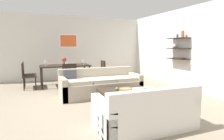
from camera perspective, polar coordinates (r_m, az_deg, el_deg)
The scene contains 18 objects.
ground_plane at distance 5.50m, azimuth -2.81°, elevation -8.20°, with size 18.00×18.00×0.00m, color gray.
back_wall_unit at distance 8.78m, azimuth -8.63°, elevation 6.44°, with size 8.40×0.09×2.70m.
right_wall_shelf_unit at distance 7.35m, azimuth 18.51°, elevation 5.99°, with size 0.34×8.20×2.70m.
sofa_beige at distance 5.76m, azimuth -3.43°, elevation -4.52°, with size 2.32×0.90×0.78m.
loveseat_white at distance 3.56m, azimuth 9.66°, elevation -12.05°, with size 1.70×0.90×0.78m.
coffee_table at distance 4.77m, azimuth 4.34°, elevation -8.26°, with size 1.20×1.05×0.38m.
decorative_bowl at distance 4.62m, azimuth 4.06°, elevation -5.77°, with size 0.31×0.31×0.08m.
apple_on_coffee_table at distance 4.74m, azimuth 1.41°, elevation -5.51°, with size 0.07×0.07×0.07m, color #669E2D.
dining_table at distance 7.32m, azimuth -13.53°, elevation 0.87°, with size 1.75×0.90×0.75m.
dining_chair_left_far at distance 7.47m, azimuth -23.51°, elevation -0.74°, with size 0.44×0.44×0.88m.
dining_chair_right_near at distance 7.43m, azimuth -3.44°, elevation -0.18°, with size 0.44×0.44×0.88m.
dining_chair_left_near at distance 7.06m, azimuth -23.59°, elevation -1.17°, with size 0.44×0.44×0.88m.
dining_chair_foot at distance 6.50m, azimuth -12.38°, elevation -1.42°, with size 0.44×0.44×0.88m.
wine_glass_right_near at distance 7.31m, azimuth -8.34°, elevation 2.63°, with size 0.07×0.07×0.19m.
wine_glass_foot at distance 6.91m, azimuth -13.10°, elevation 2.05°, with size 0.08×0.08×0.15m.
wine_glass_left_far at distance 7.34m, azimuth -18.79°, elevation 2.21°, with size 0.06×0.06×0.17m.
wine_glass_left_near at distance 7.12m, azimuth -18.69°, elevation 2.05°, with size 0.07×0.07×0.16m.
centerpiece_vase at distance 7.33m, azimuth -13.76°, elevation 2.63°, with size 0.16×0.16×0.28m.
Camera 1 is at (-1.72, -5.01, 1.46)m, focal length 31.42 mm.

